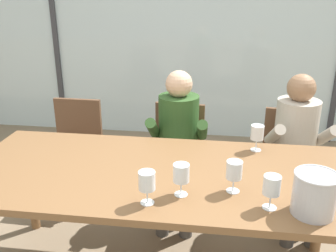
{
  "coord_description": "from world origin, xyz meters",
  "views": [
    {
      "loc": [
        0.3,
        -1.91,
        1.79
      ],
      "look_at": [
        0.0,
        0.35,
        0.93
      ],
      "focal_mm": 39.61,
      "sensor_mm": 36.0,
      "label": 1
    }
  ],
  "objects_px": {
    "wine_glass_near_bucket": "(257,134)",
    "wine_glass_spare_empty": "(272,187)",
    "person_olive_shirt": "(178,137)",
    "chair_center": "(288,157)",
    "wine_glass_center_pour": "(147,181)",
    "wine_glass_by_right_taster": "(181,174)",
    "person_beige_jumper": "(297,143)",
    "wine_glass_by_left_taster": "(234,171)",
    "ice_bucket_primary": "(315,193)",
    "chair_left_of_center": "(177,149)",
    "chair_near_curtain": "(76,142)",
    "dining_table": "(160,182)"
  },
  "relations": [
    {
      "from": "chair_left_of_center",
      "to": "person_beige_jumper",
      "type": "bearing_deg",
      "value": -5.41
    },
    {
      "from": "chair_near_curtain",
      "to": "ice_bucket_primary",
      "type": "distance_m",
      "value": 2.14
    },
    {
      "from": "chair_left_of_center",
      "to": "wine_glass_spare_empty",
      "type": "height_order",
      "value": "wine_glass_spare_empty"
    },
    {
      "from": "wine_glass_center_pour",
      "to": "wine_glass_spare_empty",
      "type": "height_order",
      "value": "same"
    },
    {
      "from": "chair_near_curtain",
      "to": "ice_bucket_primary",
      "type": "xyz_separation_m",
      "value": [
        1.68,
        -1.27,
        0.38
      ]
    },
    {
      "from": "ice_bucket_primary",
      "to": "wine_glass_near_bucket",
      "type": "relative_size",
      "value": 1.21
    },
    {
      "from": "person_olive_shirt",
      "to": "wine_glass_near_bucket",
      "type": "height_order",
      "value": "person_olive_shirt"
    },
    {
      "from": "wine_glass_near_bucket",
      "to": "wine_glass_spare_empty",
      "type": "distance_m",
      "value": 0.68
    },
    {
      "from": "person_olive_shirt",
      "to": "wine_glass_center_pour",
      "type": "distance_m",
      "value": 1.14
    },
    {
      "from": "ice_bucket_primary",
      "to": "wine_glass_center_pour",
      "type": "distance_m",
      "value": 0.79
    },
    {
      "from": "person_beige_jumper",
      "to": "wine_glass_near_bucket",
      "type": "bearing_deg",
      "value": -136.53
    },
    {
      "from": "dining_table",
      "to": "chair_near_curtain",
      "type": "distance_m",
      "value": 1.32
    },
    {
      "from": "chair_center",
      "to": "wine_glass_near_bucket",
      "type": "height_order",
      "value": "wine_glass_near_bucket"
    },
    {
      "from": "chair_center",
      "to": "wine_glass_near_bucket",
      "type": "bearing_deg",
      "value": -115.11
    },
    {
      "from": "wine_glass_center_pour",
      "to": "wine_glass_by_right_taster",
      "type": "xyz_separation_m",
      "value": [
        0.16,
        0.1,
        -0.0
      ]
    },
    {
      "from": "chair_center",
      "to": "person_olive_shirt",
      "type": "distance_m",
      "value": 0.91
    },
    {
      "from": "wine_glass_by_left_taster",
      "to": "wine_glass_by_right_taster",
      "type": "bearing_deg",
      "value": -165.29
    },
    {
      "from": "person_olive_shirt",
      "to": "wine_glass_center_pour",
      "type": "bearing_deg",
      "value": -93.57
    },
    {
      "from": "person_beige_jumper",
      "to": "ice_bucket_primary",
      "type": "relative_size",
      "value": 5.67
    },
    {
      "from": "person_beige_jumper",
      "to": "wine_glass_center_pour",
      "type": "relative_size",
      "value": 6.86
    },
    {
      "from": "wine_glass_by_left_taster",
      "to": "person_beige_jumper",
      "type": "bearing_deg",
      "value": 61.4
    },
    {
      "from": "wine_glass_by_left_taster",
      "to": "wine_glass_by_right_taster",
      "type": "height_order",
      "value": "same"
    },
    {
      "from": "chair_left_of_center",
      "to": "wine_glass_near_bucket",
      "type": "distance_m",
      "value": 0.89
    },
    {
      "from": "person_beige_jumper",
      "to": "wine_glass_center_pour",
      "type": "distance_m",
      "value": 1.48
    },
    {
      "from": "person_olive_shirt",
      "to": "wine_glass_center_pour",
      "type": "xyz_separation_m",
      "value": [
        -0.03,
        -1.12,
        0.22
      ]
    },
    {
      "from": "wine_glass_center_pour",
      "to": "wine_glass_by_right_taster",
      "type": "distance_m",
      "value": 0.19
    },
    {
      "from": "chair_left_of_center",
      "to": "ice_bucket_primary",
      "type": "height_order",
      "value": "ice_bucket_primary"
    },
    {
      "from": "chair_near_curtain",
      "to": "wine_glass_by_left_taster",
      "type": "height_order",
      "value": "wine_glass_by_left_taster"
    },
    {
      "from": "chair_center",
      "to": "wine_glass_by_right_taster",
      "type": "xyz_separation_m",
      "value": [
        -0.76,
        -1.14,
        0.39
      ]
    },
    {
      "from": "chair_center",
      "to": "wine_glass_center_pour",
      "type": "bearing_deg",
      "value": -119.58
    },
    {
      "from": "person_olive_shirt",
      "to": "wine_glass_near_bucket",
      "type": "relative_size",
      "value": 6.86
    },
    {
      "from": "person_beige_jumper",
      "to": "chair_near_curtain",
      "type": "bearing_deg",
      "value": 169.57
    },
    {
      "from": "wine_glass_by_left_taster",
      "to": "wine_glass_near_bucket",
      "type": "xyz_separation_m",
      "value": [
        0.16,
        0.55,
        0.0
      ]
    },
    {
      "from": "chair_left_of_center",
      "to": "chair_center",
      "type": "height_order",
      "value": "same"
    },
    {
      "from": "wine_glass_by_left_taster",
      "to": "wine_glass_center_pour",
      "type": "bearing_deg",
      "value": -158.11
    },
    {
      "from": "chair_center",
      "to": "wine_glass_near_bucket",
      "type": "xyz_separation_m",
      "value": [
        -0.32,
        -0.52,
        0.39
      ]
    },
    {
      "from": "chair_left_of_center",
      "to": "person_beige_jumper",
      "type": "xyz_separation_m",
      "value": [
        0.93,
        -0.16,
        0.17
      ]
    },
    {
      "from": "wine_glass_near_bucket",
      "to": "wine_glass_spare_empty",
      "type": "relative_size",
      "value": 1.0
    },
    {
      "from": "chair_near_curtain",
      "to": "person_beige_jumper",
      "type": "xyz_separation_m",
      "value": [
        1.83,
        -0.17,
        0.17
      ]
    },
    {
      "from": "wine_glass_by_left_taster",
      "to": "wine_glass_near_bucket",
      "type": "bearing_deg",
      "value": 73.28
    },
    {
      "from": "chair_near_curtain",
      "to": "wine_glass_by_left_taster",
      "type": "bearing_deg",
      "value": -39.45
    },
    {
      "from": "person_olive_shirt",
      "to": "person_beige_jumper",
      "type": "bearing_deg",
      "value": -1.97
    },
    {
      "from": "person_olive_shirt",
      "to": "wine_glass_by_left_taster",
      "type": "xyz_separation_m",
      "value": [
        0.39,
        -0.95,
        0.22
      ]
    },
    {
      "from": "dining_table",
      "to": "wine_glass_near_bucket",
      "type": "relative_size",
      "value": 13.37
    },
    {
      "from": "wine_glass_near_bucket",
      "to": "wine_glass_spare_empty",
      "type": "bearing_deg",
      "value": -89.39
    },
    {
      "from": "chair_left_of_center",
      "to": "wine_glass_center_pour",
      "type": "distance_m",
      "value": 1.34
    },
    {
      "from": "chair_left_of_center",
      "to": "dining_table",
      "type": "bearing_deg",
      "value": -85.96
    },
    {
      "from": "chair_near_curtain",
      "to": "chair_left_of_center",
      "type": "relative_size",
      "value": 1.0
    },
    {
      "from": "ice_bucket_primary",
      "to": "wine_glass_near_bucket",
      "type": "xyz_separation_m",
      "value": [
        -0.2,
        0.7,
        0.01
      ]
    },
    {
      "from": "chair_near_curtain",
      "to": "chair_left_of_center",
      "type": "height_order",
      "value": "same"
    }
  ]
}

